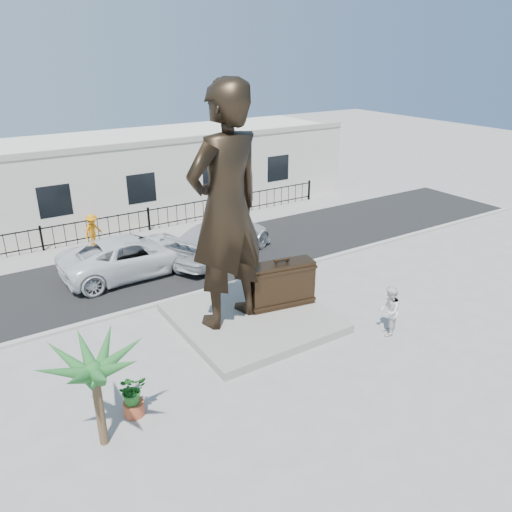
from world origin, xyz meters
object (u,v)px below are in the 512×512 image
Objects in this scene: tourist at (389,311)px; car_white at (133,255)px; statue at (226,209)px; suitcase at (281,284)px.

tourist is 0.29× the size of car_white.
statue is 3.37× the size of suitcase.
statue is 7.23m from car_white.
tourist is at bearing -45.68° from suitcase.
tourist is (2.22, -3.27, -0.26)m from suitcase.
suitcase is (2.18, -0.14, -3.23)m from statue.
statue is at bearing -75.60° from tourist.
car_white is (-3.47, 6.32, -0.29)m from suitcase.
tourist is at bearing 130.28° from statue.
suitcase reaches higher than tourist.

